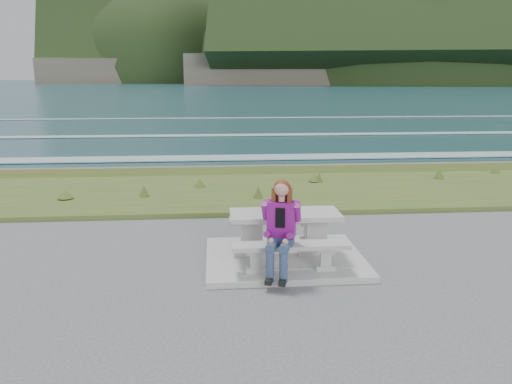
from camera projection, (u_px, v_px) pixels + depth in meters
concrete_slab at (284, 258)px, 8.36m from camera, size 2.60×2.10×0.10m
picnic_table at (285, 222)px, 8.22m from camera, size 1.80×0.75×0.75m
bench_landward at (291, 250)px, 7.59m from camera, size 1.80×0.35×0.45m
bench_seaward at (279, 224)px, 8.95m from camera, size 1.80×0.35×0.45m
grass_verge at (258, 194)px, 13.23m from camera, size 160.00×4.50×0.22m
shore_drop at (250, 173)px, 16.04m from camera, size 160.00×0.80×2.20m
ocean at (232, 150)px, 33.13m from camera, size 1600.00×1600.00×0.09m
headland_range at (447, 68)px, 408.31m from camera, size 729.83×363.95×209.35m
seated_woman at (280, 242)px, 7.41m from camera, size 0.58×0.80×1.44m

